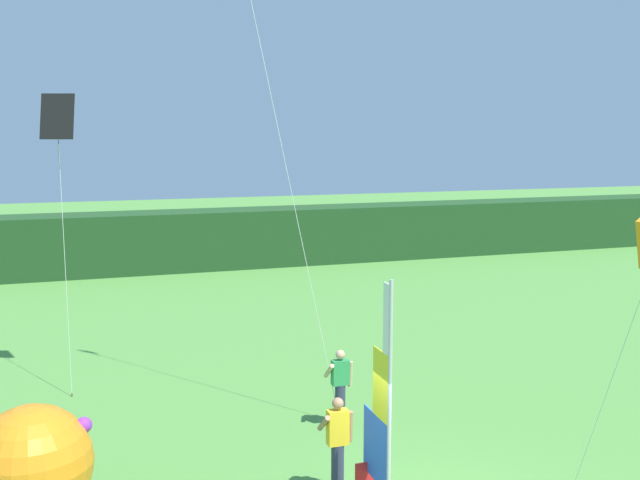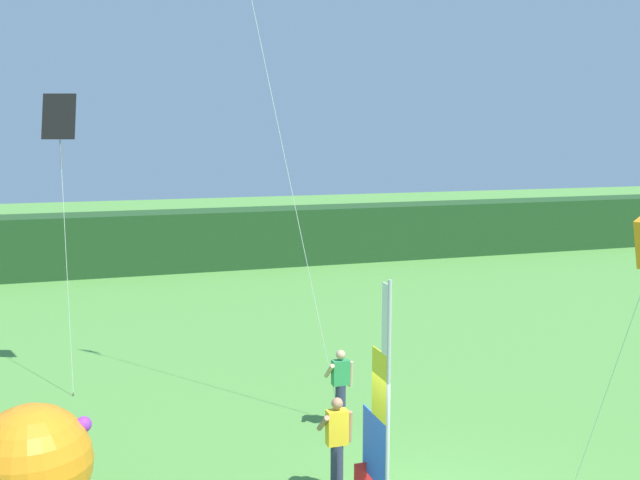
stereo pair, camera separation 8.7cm
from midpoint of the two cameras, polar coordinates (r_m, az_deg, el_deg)
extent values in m
cube|color=#1E421E|center=(34.04, -9.63, 0.02)|extent=(80.00, 2.40, 2.65)
cylinder|color=#B7B7BC|center=(11.28, 5.55, -13.29)|extent=(0.06, 0.06, 4.07)
cube|color=blue|center=(12.01, 4.48, -15.82)|extent=(0.02, 0.97, 1.09)
cube|color=yellow|center=(11.45, 4.90, -11.21)|extent=(0.02, 0.60, 1.09)
cube|color=white|center=(10.97, 5.35, -6.16)|extent=(0.02, 0.23, 1.09)
cylinder|color=#2D334C|center=(13.17, 1.52, -17.44)|extent=(0.22, 0.22, 0.92)
cube|color=yellow|center=(12.86, 1.54, -14.36)|extent=(0.36, 0.20, 0.61)
sphere|color=#A37556|center=(12.70, 1.54, -12.60)|extent=(0.20, 0.20, 0.20)
cylinder|color=#A37556|center=(12.81, 0.44, -14.07)|extent=(0.09, 0.48, 0.42)
cylinder|color=#A37556|center=(12.94, 2.51, -14.30)|extent=(0.09, 0.14, 0.56)
cylinder|color=#2D334C|center=(15.87, 1.77, -12.78)|extent=(0.22, 0.22, 0.94)
cube|color=#2D8E4C|center=(15.62, 1.78, -10.26)|extent=(0.36, 0.20, 0.53)
sphere|color=tan|center=(15.50, 1.78, -8.91)|extent=(0.20, 0.20, 0.20)
cylinder|color=tan|center=(15.59, 0.89, -10.15)|extent=(0.09, 0.48, 0.42)
cylinder|color=tan|center=(15.72, 2.57, -10.37)|extent=(0.09, 0.14, 0.56)
sphere|color=orange|center=(13.07, -21.30, -15.87)|extent=(1.91, 1.91, 1.91)
sphere|color=purple|center=(12.97, -17.74, -13.51)|extent=(0.27, 0.27, 0.27)
cube|color=#B22323|center=(12.55, 3.96, -17.77)|extent=(0.48, 0.03, 0.44)
cylinder|color=brown|center=(16.24, 1.77, -13.91)|extent=(0.03, 0.03, 0.08)
cylinder|color=silver|center=(15.67, -2.43, 5.62)|extent=(1.82, 1.90, 10.89)
cylinder|color=silver|center=(11.35, 21.46, -11.34)|extent=(1.22, 2.97, 4.96)
cylinder|color=brown|center=(18.67, -18.51, -11.32)|extent=(0.03, 0.03, 0.08)
cylinder|color=silver|center=(18.39, -19.02, -1.19)|extent=(0.04, 1.06, 6.58)
cube|color=black|center=(18.68, -19.53, 9.06)|extent=(0.85, 0.53, 1.08)
cylinder|color=black|center=(18.68, -19.39, 6.28)|extent=(0.02, 0.02, 0.70)
camera|label=1|loc=(0.04, -89.82, 0.03)|focal=41.12mm
camera|label=2|loc=(0.04, 90.18, -0.03)|focal=41.12mm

